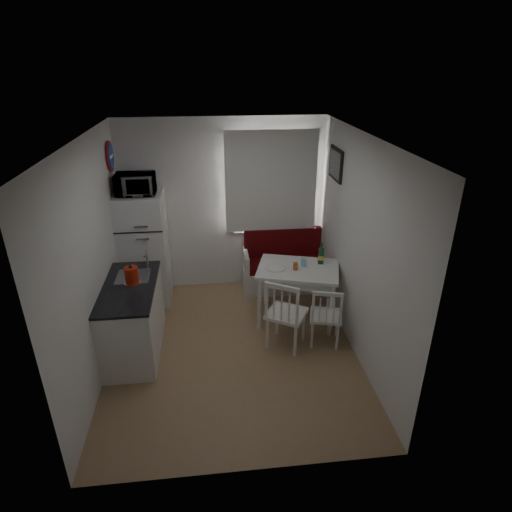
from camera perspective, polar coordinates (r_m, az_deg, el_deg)
The scene contains 22 objects.
floor at distance 5.50m, azimuth -3.06°, elevation -12.30°, with size 3.00×3.50×0.02m, color #977650.
ceiling at distance 4.44m, azimuth -3.85°, elevation 15.45°, with size 3.00×3.50×0.02m, color white.
wall_back at distance 6.46m, azimuth -4.35°, elevation 6.59°, with size 3.00×0.02×2.60m, color white.
wall_front at distance 3.33m, azimuth -1.57°, elevation -12.69°, with size 3.00×0.02×2.60m, color white.
wall_left at distance 4.99m, azimuth -20.86°, elevation -0.77°, with size 0.02×3.50×2.60m, color white.
wall_right at distance 5.12m, azimuth 13.59°, elevation 0.86°, with size 0.02×3.50×2.60m, color white.
window at distance 6.39m, azimuth 1.93°, elevation 9.51°, with size 1.22×0.06×1.47m, color white.
curtain at distance 6.31m, azimuth 2.03°, elevation 9.78°, with size 1.35×0.02×1.50m, color white.
kitchen_counter at distance 5.46m, azimuth -16.08°, elevation -7.92°, with size 0.62×1.32×1.16m.
wall_sign at distance 6.08m, azimuth -18.81°, elevation 12.49°, with size 0.40×0.40×0.03m, color #193D9B.
picture_frame at distance 5.87m, azimuth 10.57°, elevation 11.98°, with size 0.04×0.52×0.42m, color black.
bench at distance 6.71m, azimuth 3.91°, elevation -1.80°, with size 1.31×0.50×0.94m.
dining_table at distance 5.74m, azimuth 5.61°, elevation -2.38°, with size 1.22×1.01×0.79m.
chair_left at distance 5.18m, azimuth 4.33°, elevation -7.03°, with size 0.60×0.61×0.51m.
chair_right at distance 5.34m, azimuth 9.59°, elevation -7.32°, with size 0.46×0.45×0.44m.
fridge at distance 6.37m, azimuth -14.72°, elevation 0.96°, with size 0.66×0.66×1.65m, color white.
microwave at distance 6.01m, azimuth -15.79°, elevation 9.21°, with size 0.52×0.35×0.29m, color white.
kettle at distance 5.18m, azimuth -16.26°, elevation -2.52°, with size 0.19×0.19×0.25m, color #B0210E.
wine_bottle at distance 5.79m, azimuth 8.69°, elevation 0.39°, with size 0.08×0.08×0.31m, color #154325, non-canonical shape.
drinking_glass_orange at distance 5.62m, azimuth 5.27°, elevation -1.38°, with size 0.06×0.06×0.10m, color #C55920.
drinking_glass_blue at distance 5.74m, azimuth 6.35°, elevation -0.84°, with size 0.06×0.06×0.11m, color #84CAE0.
plate at distance 5.66m, azimuth 2.64°, elevation -1.56°, with size 0.26×0.26×0.02m, color white.
Camera 1 is at (-0.21, -4.37, 3.34)m, focal length 30.00 mm.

